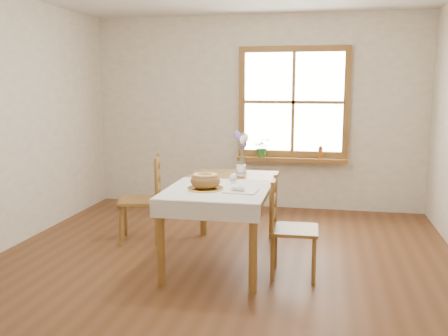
# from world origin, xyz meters

# --- Properties ---
(ground) EXTENTS (5.00, 5.00, 0.00)m
(ground) POSITION_xyz_m (0.00, 0.00, 0.00)
(ground) COLOR brown
(ground) RESTS_ON ground
(room_walls) EXTENTS (4.60, 5.10, 2.65)m
(room_walls) POSITION_xyz_m (0.00, 0.00, 1.71)
(room_walls) COLOR beige
(room_walls) RESTS_ON ground
(window) EXTENTS (1.46, 0.08, 1.46)m
(window) POSITION_xyz_m (0.50, 2.47, 1.45)
(window) COLOR olive
(window) RESTS_ON ground
(window_sill) EXTENTS (1.46, 0.20, 0.05)m
(window_sill) POSITION_xyz_m (0.50, 2.40, 0.69)
(window_sill) COLOR olive
(window_sill) RESTS_ON ground
(dining_table) EXTENTS (0.90, 1.60, 0.75)m
(dining_table) POSITION_xyz_m (0.00, 0.30, 0.66)
(dining_table) COLOR olive
(dining_table) RESTS_ON ground
(table_linen) EXTENTS (0.91, 0.99, 0.01)m
(table_linen) POSITION_xyz_m (0.00, -0.00, 0.76)
(table_linen) COLOR white
(table_linen) RESTS_ON dining_table
(chair_left) EXTENTS (0.55, 0.54, 0.93)m
(chair_left) POSITION_xyz_m (-1.01, 0.69, 0.46)
(chair_left) COLOR olive
(chair_left) RESTS_ON ground
(chair_right) EXTENTS (0.44, 0.42, 0.88)m
(chair_right) POSITION_xyz_m (0.69, -0.01, 0.44)
(chair_right) COLOR olive
(chair_right) RESTS_ON ground
(bread_plate) EXTENTS (0.37, 0.37, 0.02)m
(bread_plate) POSITION_xyz_m (-0.10, -0.05, 0.77)
(bread_plate) COLOR white
(bread_plate) RESTS_ON table_linen
(bread_loaf) EXTENTS (0.27, 0.27, 0.15)m
(bread_loaf) POSITION_xyz_m (-0.10, -0.05, 0.85)
(bread_loaf) COLOR olive
(bread_loaf) RESTS_ON bread_plate
(egg_napkin) EXTENTS (0.30, 0.26, 0.01)m
(egg_napkin) POSITION_xyz_m (0.23, -0.07, 0.77)
(egg_napkin) COLOR white
(egg_napkin) RESTS_ON table_linen
(eggs) EXTENTS (0.23, 0.21, 0.05)m
(eggs) POSITION_xyz_m (0.23, -0.07, 0.80)
(eggs) COLOR white
(eggs) RESTS_ON egg_napkin
(salt_shaker) EXTENTS (0.06, 0.06, 0.09)m
(salt_shaker) POSITION_xyz_m (0.09, 0.30, 0.81)
(salt_shaker) COLOR white
(salt_shaker) RESTS_ON table_linen
(pepper_shaker) EXTENTS (0.06, 0.06, 0.09)m
(pepper_shaker) POSITION_xyz_m (0.09, 0.26, 0.81)
(pepper_shaker) COLOR white
(pepper_shaker) RESTS_ON table_linen
(flower_vase) EXTENTS (0.12, 0.12, 0.11)m
(flower_vase) POSITION_xyz_m (0.10, 0.69, 0.81)
(flower_vase) COLOR white
(flower_vase) RESTS_ON dining_table
(lavender_bouquet) EXTENTS (0.18, 0.18, 0.34)m
(lavender_bouquet) POSITION_xyz_m (0.10, 0.69, 1.03)
(lavender_bouquet) COLOR #6E5394
(lavender_bouquet) RESTS_ON flower_vase
(potted_plant) EXTENTS (0.26, 0.28, 0.20)m
(potted_plant) POSITION_xyz_m (0.10, 2.40, 0.81)
(potted_plant) COLOR #34712D
(potted_plant) RESTS_ON window_sill
(amber_bottle) EXTENTS (0.07, 0.07, 0.17)m
(amber_bottle) POSITION_xyz_m (0.88, 2.40, 0.80)
(amber_bottle) COLOR #994F1C
(amber_bottle) RESTS_ON window_sill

